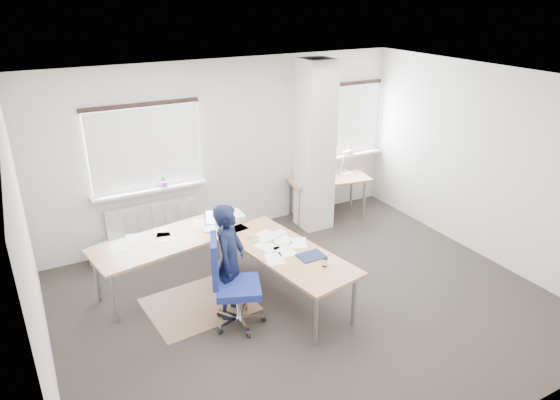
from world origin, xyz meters
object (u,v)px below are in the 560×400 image
person (230,261)px  task_chair (235,301)px  desk_main (229,246)px  desk_side (328,180)px

person → task_chair: bearing=-152.0°
task_chair → person: bearing=98.5°
desk_main → desk_side: desk_side is taller
task_chair → person: size_ratio=0.80×
desk_main → person: bearing=-122.3°
desk_side → task_chair: desk_side is taller
desk_side → person: size_ratio=1.02×
task_chair → person: (0.05, 0.25, 0.41)m
desk_side → task_chair: (-2.70, -2.12, -0.36)m
desk_main → person: (-0.18, -0.43, 0.04)m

